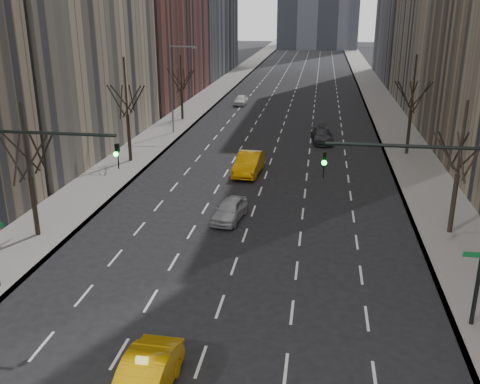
% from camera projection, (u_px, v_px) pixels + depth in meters
% --- Properties ---
extents(sidewalk_left, '(4.50, 320.00, 0.15)m').
position_uv_depth(sidewalk_left, '(211.00, 95.00, 79.96)').
color(sidewalk_left, slate).
rests_on(sidewalk_left, ground).
extents(sidewalk_right, '(4.50, 320.00, 0.15)m').
position_uv_depth(sidewalk_right, '(379.00, 100.00, 76.51)').
color(sidewalk_right, slate).
rests_on(sidewalk_right, ground).
extents(tree_lw_b, '(3.36, 3.50, 7.82)m').
position_uv_depth(tree_lw_b, '(30.00, 176.00, 30.20)').
color(tree_lw_b, black).
rests_on(tree_lw_b, ground).
extents(tree_lw_c, '(3.36, 3.50, 8.74)m').
position_uv_depth(tree_lw_c, '(128.00, 116.00, 45.03)').
color(tree_lw_c, black).
rests_on(tree_lw_c, ground).
extents(tree_lw_d, '(3.36, 3.50, 7.36)m').
position_uv_depth(tree_lw_d, '(182.00, 90.00, 61.98)').
color(tree_lw_d, black).
rests_on(tree_lw_d, ground).
extents(tree_rw_b, '(3.36, 3.50, 7.82)m').
position_uv_depth(tree_rw_b, '(457.00, 174.00, 30.55)').
color(tree_rw_b, black).
rests_on(tree_rw_b, ground).
extents(tree_rw_c, '(3.36, 3.50, 8.74)m').
position_uv_depth(tree_rw_c, '(411.00, 111.00, 47.24)').
color(tree_rw_c, black).
rests_on(tree_rw_c, ground).
extents(traffic_mast_left, '(6.69, 0.39, 8.00)m').
position_uv_depth(traffic_mast_left, '(16.00, 182.00, 23.61)').
color(traffic_mast_left, black).
rests_on(traffic_mast_left, ground).
extents(traffic_mast_right, '(6.69, 0.39, 8.00)m').
position_uv_depth(traffic_mast_right, '(445.00, 203.00, 21.04)').
color(traffic_mast_right, black).
rests_on(traffic_mast_right, ground).
extents(streetlight_far, '(2.83, 0.22, 9.00)m').
position_uv_depth(streetlight_far, '(175.00, 80.00, 54.60)').
color(streetlight_far, slate).
rests_on(streetlight_far, ground).
extents(taxi_sedan, '(1.76, 4.63, 1.51)m').
position_uv_depth(taxi_sedan, '(144.00, 382.00, 18.19)').
color(taxi_sedan, '#E19F04').
rests_on(taxi_sedan, ground).
extents(silver_sedan_ahead, '(2.10, 4.12, 1.34)m').
position_uv_depth(silver_sedan_ahead, '(230.00, 210.00, 33.70)').
color(silver_sedan_ahead, '#AFB1B7').
rests_on(silver_sedan_ahead, ground).
extents(far_taxi, '(2.16, 5.28, 1.70)m').
position_uv_depth(far_taxi, '(249.00, 164.00, 42.87)').
color(far_taxi, '#F89F05').
rests_on(far_taxi, ground).
extents(far_suv_grey, '(2.46, 5.00, 1.40)m').
position_uv_depth(far_suv_grey, '(322.00, 135.00, 52.83)').
color(far_suv_grey, '#2A292E').
rests_on(far_suv_grey, ground).
extents(far_car_white, '(1.64, 3.91, 1.32)m').
position_uv_depth(far_car_white, '(241.00, 100.00, 72.55)').
color(far_car_white, white).
rests_on(far_car_white, ground).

